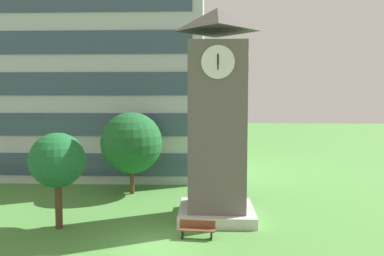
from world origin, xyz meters
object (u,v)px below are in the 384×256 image
Objects in this scene: clock_tower at (217,125)px; park_bench at (197,229)px; tree_streetside at (132,143)px; tree_by_building at (57,161)px.

clock_tower is 6.05m from park_bench.
tree_streetside is 1.15× the size of tree_by_building.
park_bench is (-1.04, -3.32, -4.95)m from clock_tower.
park_bench is at bearing -107.35° from clock_tower.
tree_streetside is (-5.95, 5.23, -1.71)m from clock_tower.
park_bench is at bearing -8.85° from tree_by_building.
clock_tower is at bearing 14.32° from tree_by_building.
clock_tower is 8.90m from tree_by_building.
tree_streetside is 7.80m from tree_by_building.
tree_streetside is at bearing 138.69° from clock_tower.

